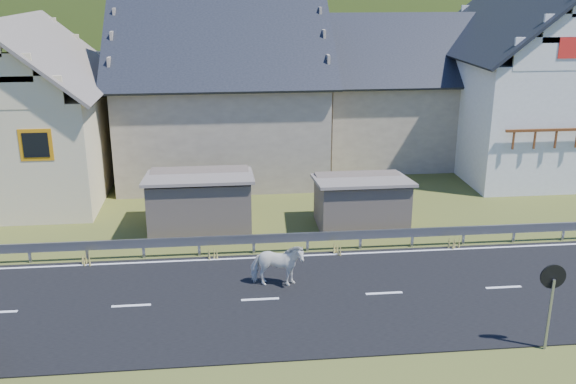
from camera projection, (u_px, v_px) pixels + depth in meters
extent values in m
plane|color=#444C1C|center=(260.00, 300.00, 20.24)|extent=(160.00, 160.00, 0.00)
cube|color=black|center=(260.00, 300.00, 20.24)|extent=(60.00, 7.00, 0.04)
cube|color=silver|center=(260.00, 299.00, 20.23)|extent=(60.00, 6.60, 0.01)
cube|color=#93969B|center=(254.00, 239.00, 23.53)|extent=(28.00, 0.08, 0.34)
cube|color=#93969B|center=(30.00, 254.00, 22.84)|extent=(0.10, 0.06, 0.70)
cube|color=#93969B|center=(87.00, 251.00, 23.03)|extent=(0.10, 0.06, 0.70)
cube|color=#93969B|center=(144.00, 249.00, 23.23)|extent=(0.10, 0.06, 0.70)
cube|color=#93969B|center=(199.00, 247.00, 23.43)|extent=(0.10, 0.06, 0.70)
cube|color=#93969B|center=(254.00, 245.00, 23.63)|extent=(0.10, 0.06, 0.70)
cube|color=#93969B|center=(307.00, 242.00, 23.82)|extent=(0.10, 0.06, 0.70)
cube|color=#93969B|center=(360.00, 240.00, 24.02)|extent=(0.10, 0.06, 0.70)
cube|color=#93969B|center=(412.00, 238.00, 24.22)|extent=(0.10, 0.06, 0.70)
cube|color=#93969B|center=(463.00, 236.00, 24.41)|extent=(0.10, 0.06, 0.70)
cube|color=#93969B|center=(514.00, 234.00, 24.61)|extent=(0.10, 0.06, 0.70)
cube|color=#93969B|center=(563.00, 232.00, 24.81)|extent=(0.10, 0.06, 0.70)
cube|color=brown|center=(200.00, 202.00, 25.84)|extent=(4.30, 3.30, 2.40)
cube|color=brown|center=(361.00, 203.00, 26.04)|extent=(3.80, 2.90, 2.20)
cube|color=beige|center=(29.00, 141.00, 29.80)|extent=(7.00, 9.00, 5.00)
cube|color=orange|center=(36.00, 145.00, 25.42)|extent=(1.30, 0.12, 1.30)
cube|color=tan|center=(222.00, 123.00, 33.52)|extent=(10.00, 9.00, 5.00)
cube|color=tan|center=(399.00, 115.00, 36.45)|extent=(9.00, 8.00, 4.60)
cube|color=silver|center=(525.00, 111.00, 33.99)|extent=(8.00, 10.00, 6.00)
ellipsoid|color=black|center=(241.00, 81.00, 196.96)|extent=(440.00, 280.00, 260.00)
imported|color=silver|center=(277.00, 265.00, 20.90)|extent=(1.01, 1.84, 1.48)
cylinder|color=#93969B|center=(549.00, 315.00, 17.26)|extent=(0.08, 0.08, 2.10)
cylinder|color=black|center=(553.00, 277.00, 17.00)|extent=(0.69, 0.10, 0.69)
cylinder|color=white|center=(552.00, 276.00, 17.03)|extent=(0.59, 0.07, 0.59)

